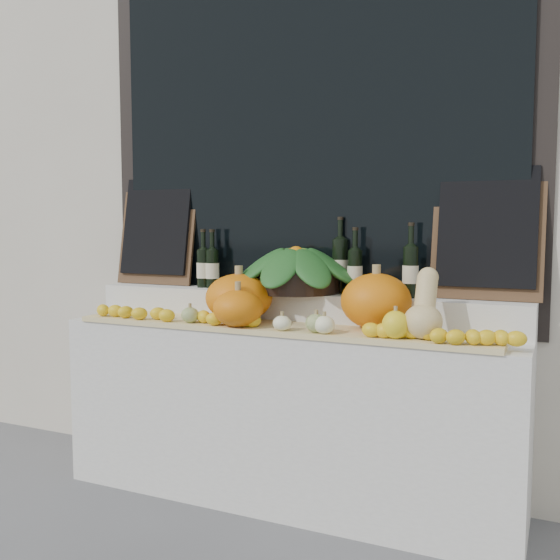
% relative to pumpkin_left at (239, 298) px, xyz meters
% --- Properties ---
extents(storefront_facade, '(7.00, 0.94, 4.50)m').
position_rel_pumpkin_left_xyz_m(storefront_facade, '(0.22, 0.80, 1.22)').
color(storefront_facade, beige).
rests_on(storefront_facade, ground).
extents(display_sill, '(2.30, 0.55, 0.88)m').
position_rel_pumpkin_left_xyz_m(display_sill, '(0.22, 0.08, -0.58)').
color(display_sill, silver).
rests_on(display_sill, ground).
extents(rear_tier, '(2.30, 0.25, 0.16)m').
position_rel_pumpkin_left_xyz_m(rear_tier, '(0.22, 0.23, -0.06)').
color(rear_tier, silver).
rests_on(rear_tier, display_sill).
extents(straw_bedding, '(2.10, 0.32, 0.02)m').
position_rel_pumpkin_left_xyz_m(straw_bedding, '(0.22, -0.04, -0.13)').
color(straw_bedding, tan).
rests_on(straw_bedding, display_sill).
extents(pumpkin_left, '(0.43, 0.43, 0.24)m').
position_rel_pumpkin_left_xyz_m(pumpkin_left, '(0.00, 0.00, 0.00)').
color(pumpkin_left, orange).
rests_on(pumpkin_left, straw_bedding).
extents(pumpkin_right, '(0.36, 0.36, 0.26)m').
position_rel_pumpkin_left_xyz_m(pumpkin_right, '(0.69, 0.06, 0.01)').
color(pumpkin_right, orange).
rests_on(pumpkin_right, straw_bedding).
extents(pumpkin_center, '(0.30, 0.30, 0.17)m').
position_rel_pumpkin_left_xyz_m(pumpkin_center, '(0.07, -0.15, -0.03)').
color(pumpkin_center, orange).
rests_on(pumpkin_center, straw_bedding).
extents(butternut_squash, '(0.16, 0.22, 0.30)m').
position_rel_pumpkin_left_xyz_m(butternut_squash, '(0.94, -0.08, 0.00)').
color(butternut_squash, '#D4B87C').
rests_on(butternut_squash, straw_bedding).
extents(decorative_gourds, '(1.13, 0.13, 0.15)m').
position_rel_pumpkin_left_xyz_m(decorative_gourds, '(0.35, -0.15, -0.07)').
color(decorative_gourds, '#3D6A1F').
rests_on(decorative_gourds, straw_bedding).
extents(lemon_heap, '(2.20, 0.16, 0.06)m').
position_rel_pumpkin_left_xyz_m(lemon_heap, '(0.22, -0.15, -0.09)').
color(lemon_heap, yellow).
rests_on(lemon_heap, straw_bedding).
extents(produce_bowl, '(0.69, 0.69, 0.25)m').
position_rel_pumpkin_left_xyz_m(produce_bowl, '(0.22, 0.22, 0.13)').
color(produce_bowl, black).
rests_on(produce_bowl, rear_tier).
extents(wine_bottle_far_left, '(0.08, 0.08, 0.32)m').
position_rel_pumpkin_left_xyz_m(wine_bottle_far_left, '(-0.35, 0.23, 0.13)').
color(wine_bottle_far_left, black).
rests_on(wine_bottle_far_left, rear_tier).
extents(wine_bottle_near_left, '(0.08, 0.08, 0.32)m').
position_rel_pumpkin_left_xyz_m(wine_bottle_near_left, '(-0.29, 0.23, 0.12)').
color(wine_bottle_near_left, black).
rests_on(wine_bottle_near_left, rear_tier).
extents(wine_bottle_tall, '(0.08, 0.08, 0.39)m').
position_rel_pumpkin_left_xyz_m(wine_bottle_tall, '(0.43, 0.30, 0.16)').
color(wine_bottle_tall, black).
rests_on(wine_bottle_tall, rear_tier).
extents(wine_bottle_near_right, '(0.08, 0.08, 0.33)m').
position_rel_pumpkin_left_xyz_m(wine_bottle_near_right, '(0.52, 0.25, 0.13)').
color(wine_bottle_near_right, black).
rests_on(wine_bottle_near_right, rear_tier).
extents(wine_bottle_far_right, '(0.08, 0.08, 0.36)m').
position_rel_pumpkin_left_xyz_m(wine_bottle_far_right, '(0.81, 0.22, 0.14)').
color(wine_bottle_far_right, black).
rests_on(wine_bottle_far_right, rear_tier).
extents(chalkboard_left, '(0.50, 0.14, 0.61)m').
position_rel_pumpkin_left_xyz_m(chalkboard_left, '(-0.70, 0.29, 0.34)').
color(chalkboard_left, '#4C331E').
rests_on(chalkboard_left, rear_tier).
extents(chalkboard_right, '(0.50, 0.14, 0.61)m').
position_rel_pumpkin_left_xyz_m(chalkboard_right, '(1.14, 0.29, 0.34)').
color(chalkboard_right, '#4C331E').
rests_on(chalkboard_right, rear_tier).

